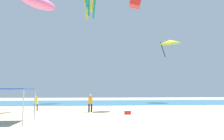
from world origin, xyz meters
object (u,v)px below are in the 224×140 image
object	(u,v)px
person_leftmost	(36,102)
kite_inflatable_pink	(39,3)
canopy_tent	(6,90)
person_near_tent	(90,102)
kite_delta_yellow	(170,42)
cooler_box	(128,112)

from	to	relation	value
person_leftmost	kite_inflatable_pink	size ratio (longest dim) A/B	0.38
canopy_tent	person_near_tent	bearing A→B (deg)	51.00
canopy_tent	kite_inflatable_pink	xyz separation A→B (m)	(0.02, 8.25, 9.44)
person_leftmost	kite_inflatable_pink	xyz separation A→B (m)	(0.17, -1.00, 10.68)
person_near_tent	kite_inflatable_pink	world-z (taller)	kite_inflatable_pink
kite_delta_yellow	kite_inflatable_pink	xyz separation A→B (m)	(-20.44, -16.04, 0.31)
person_leftmost	kite_delta_yellow	size ratio (longest dim) A/B	0.29
person_near_tent	kite_delta_yellow	distance (m)	24.96
canopy_tent	cooler_box	distance (m)	10.27
kite_inflatable_pink	person_near_tent	bearing A→B (deg)	122.17
kite_delta_yellow	person_near_tent	bearing A→B (deg)	-74.21
cooler_box	person_leftmost	bearing A→B (deg)	152.63
cooler_box	kite_inflatable_pink	size ratio (longest dim) A/B	0.14
person_near_tent	kite_delta_yellow	bearing A→B (deg)	-167.67
person_near_tent	cooler_box	world-z (taller)	person_near_tent
person_near_tent	person_leftmost	xyz separation A→B (m)	(-5.81, 2.25, -0.12)
canopy_tent	kite_delta_yellow	size ratio (longest dim) A/B	0.58
cooler_box	kite_inflatable_pink	bearing A→B (deg)	157.37
canopy_tent	person_near_tent	distance (m)	9.07
kite_delta_yellow	kite_inflatable_pink	world-z (taller)	kite_inflatable_pink
kite_delta_yellow	cooler_box	bearing A→B (deg)	-63.70
canopy_tent	kite_inflatable_pink	size ratio (longest dim) A/B	0.77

